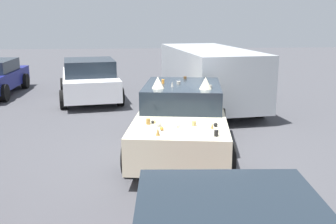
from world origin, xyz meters
name	(u,v)px	position (x,y,z in m)	size (l,w,h in m)	color
ground_plane	(181,151)	(0.00, 0.00, 0.00)	(60.00, 60.00, 0.00)	#47474C
art_car_decorated	(182,118)	(0.09, -0.01, 0.74)	(4.73, 2.57, 1.70)	beige
parked_van_row_back_far	(209,74)	(4.30, -1.37, 1.10)	(5.57, 2.89, 1.93)	#9EA3A8
parked_sedan_behind_right	(89,80)	(5.85, 2.67, 0.74)	(4.58, 2.61, 1.49)	white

